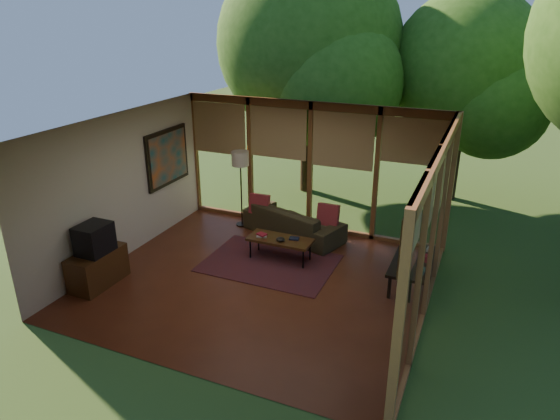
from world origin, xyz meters
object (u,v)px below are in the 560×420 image
at_px(floor_lamp, 240,163).
at_px(coffee_table, 280,240).
at_px(media_cabinet, 98,268).
at_px(sofa, 294,222).
at_px(television, 94,239).
at_px(side_console, 411,262).

height_order(floor_lamp, coffee_table, floor_lamp).
height_order(media_cabinet, coffee_table, media_cabinet).
relative_size(sofa, television, 3.87).
height_order(sofa, television, television).
xyz_separation_m(sofa, side_console, (2.55, -1.05, 0.10)).
xyz_separation_m(television, coffee_table, (2.46, 2.05, -0.46)).
xyz_separation_m(media_cabinet, coffee_table, (2.48, 2.05, 0.09)).
bearing_deg(media_cabinet, coffee_table, 39.60).
relative_size(floor_lamp, side_console, 1.18).
height_order(media_cabinet, floor_lamp, floor_lamp).
distance_m(sofa, coffee_table, 1.11).
distance_m(coffee_table, side_console, 2.39).
bearing_deg(side_console, floor_lamp, 163.67).
bearing_deg(side_console, media_cabinet, -156.71).
bearing_deg(media_cabinet, side_console, 23.29).
distance_m(television, side_console, 5.30).
distance_m(sofa, media_cabinet, 3.90).
bearing_deg(coffee_table, sofa, 98.55).
bearing_deg(side_console, coffee_table, -178.92).
xyz_separation_m(media_cabinet, floor_lamp, (1.09, 3.20, 1.11)).
xyz_separation_m(media_cabinet, side_console, (4.87, 2.10, 0.11)).
distance_m(floor_lamp, side_console, 4.07).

